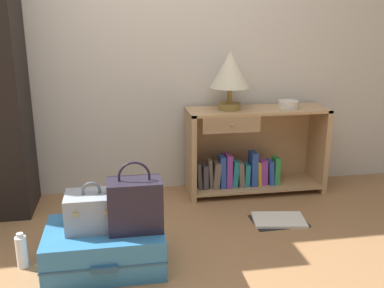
{
  "coord_description": "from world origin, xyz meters",
  "views": [
    {
      "loc": [
        -0.15,
        -2.01,
        1.38
      ],
      "look_at": [
        0.33,
        0.82,
        0.55
      ],
      "focal_mm": 41.41,
      "sensor_mm": 36.0,
      "label": 1
    }
  ],
  "objects": [
    {
      "name": "table_lamp",
      "position": [
        0.7,
        1.25,
        0.98
      ],
      "size": [
        0.3,
        0.3,
        0.45
      ],
      "color": "olive",
      "rests_on": "bookshelf"
    },
    {
      "name": "train_case",
      "position": [
        -0.32,
        0.31,
        0.34
      ],
      "size": [
        0.3,
        0.23,
        0.27
      ],
      "color": "#8E99A3",
      "rests_on": "suitcase_large"
    },
    {
      "name": "handbag",
      "position": [
        -0.08,
        0.25,
        0.39
      ],
      "size": [
        0.3,
        0.18,
        0.4
      ],
      "color": "#231E2D",
      "rests_on": "suitcase_large"
    },
    {
      "name": "back_wall",
      "position": [
        0.0,
        1.5,
        1.3
      ],
      "size": [
        6.4,
        0.1,
        2.6
      ],
      "primitive_type": "cube",
      "color": "beige",
      "rests_on": "ground_plane"
    },
    {
      "name": "open_book_on_floor",
      "position": [
        0.92,
        0.67,
        0.01
      ],
      "size": [
        0.39,
        0.29,
        0.02
      ],
      "color": "white",
      "rests_on": "ground_plane"
    },
    {
      "name": "bottle",
      "position": [
        -0.73,
        0.36,
        0.1
      ],
      "size": [
        0.06,
        0.06,
        0.21
      ],
      "color": "white",
      "rests_on": "ground_plane"
    },
    {
      "name": "bookshelf",
      "position": [
        0.88,
        1.26,
        0.32
      ],
      "size": [
        1.1,
        0.37,
        0.69
      ],
      "color": "tan",
      "rests_on": "ground_plane"
    },
    {
      "name": "bowl",
      "position": [
        1.17,
        1.22,
        0.72
      ],
      "size": [
        0.16,
        0.16,
        0.06
      ],
      "primitive_type": "cylinder",
      "color": "silver",
      "rests_on": "bookshelf"
    },
    {
      "name": "suitcase_large",
      "position": [
        -0.26,
        0.29,
        0.12
      ],
      "size": [
        0.67,
        0.49,
        0.24
      ],
      "color": "teal",
      "rests_on": "ground_plane"
    }
  ]
}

